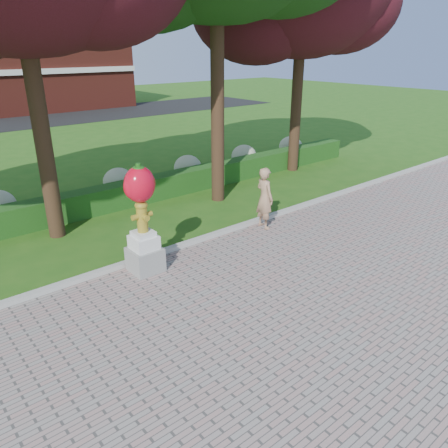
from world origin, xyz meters
name	(u,v)px	position (x,y,z in m)	size (l,w,h in m)	color
ground	(253,297)	(0.00, 0.00, 0.00)	(100.00, 100.00, 0.00)	#265816
walkway	(436,406)	(0.00, -4.00, 0.02)	(40.00, 14.00, 0.04)	gray
curb	(175,248)	(0.00, 3.00, 0.07)	(40.00, 0.18, 0.15)	#ADADA5
lawn_hedge	(106,199)	(0.00, 7.00, 0.40)	(24.00, 0.70, 0.80)	#1C3F12
hydrangea_row	(108,184)	(0.57, 8.00, 0.55)	(20.10, 1.10, 0.99)	#AEBA8E
building_right	(48,69)	(8.00, 34.00, 3.20)	(12.00, 8.00, 6.40)	maroon
hydrant_sculpture	(142,216)	(-1.17, 2.50, 1.43)	(0.76, 0.71, 2.62)	gray
woman	(265,198)	(2.88, 2.60, 0.94)	(0.66, 0.43, 1.81)	tan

